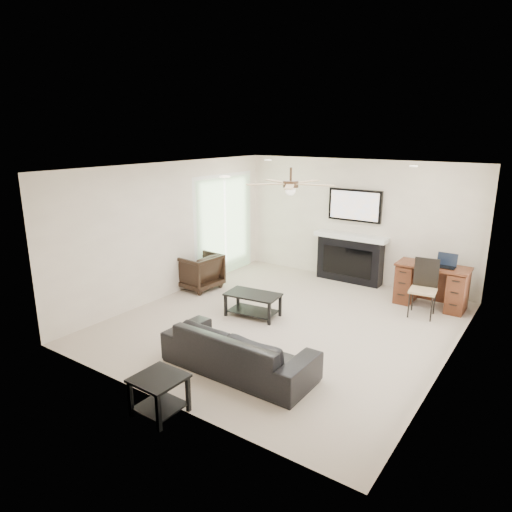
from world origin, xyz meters
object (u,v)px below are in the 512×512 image
at_px(armchair, 199,271).
at_px(coffee_table, 253,305).
at_px(fireplace_unit, 351,237).
at_px(sofa, 239,350).
at_px(desk, 431,286).

distance_m(armchair, coffee_table, 1.79).
bearing_deg(fireplace_unit, coffee_table, -102.07).
xyz_separation_m(coffee_table, fireplace_unit, (0.57, 2.66, 0.75)).
height_order(sofa, coffee_table, sofa).
distance_m(sofa, armchair, 3.37).
distance_m(armchair, desk, 4.36).
bearing_deg(coffee_table, fireplace_unit, 70.72).
relative_size(sofa, coffee_table, 2.27).
height_order(sofa, desk, desk).
xyz_separation_m(sofa, desk, (1.44, 3.78, 0.08)).
height_order(armchair, coffee_table, armchair).
xyz_separation_m(sofa, coffee_table, (-0.90, 1.60, -0.10)).
xyz_separation_m(armchair, fireplace_unit, (2.27, 2.11, 0.60)).
bearing_deg(coffee_table, desk, 35.80).
relative_size(fireplace_unit, desk, 1.57).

